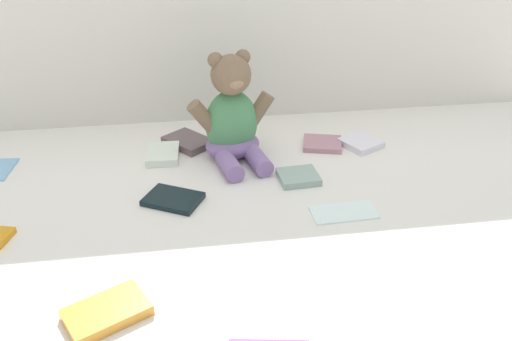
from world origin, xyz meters
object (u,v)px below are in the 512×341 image
(book_case_0, at_px, (173,199))
(book_case_7, at_px, (298,177))
(book_case_3, at_px, (322,144))
(book_case_6, at_px, (107,312))
(teddy_bear, at_px, (233,120))
(book_case_4, at_px, (188,142))
(book_case_5, at_px, (344,211))
(book_case_8, at_px, (163,154))
(book_case_9, at_px, (361,143))

(book_case_0, distance_m, book_case_7, 0.30)
(book_case_3, relative_size, book_case_6, 0.77)
(teddy_bear, relative_size, book_case_4, 2.23)
(book_case_0, xyz_separation_m, book_case_3, (0.40, 0.22, 0.00))
(book_case_4, bearing_deg, book_case_6, 36.52)
(book_case_3, distance_m, book_case_5, 0.32)
(book_case_4, xyz_separation_m, book_case_8, (-0.07, -0.06, 0.00))
(book_case_0, height_order, book_case_3, book_case_3)
(book_case_5, bearing_deg, book_case_8, -131.61)
(book_case_0, distance_m, book_case_6, 0.36)
(teddy_bear, xyz_separation_m, book_case_5, (0.21, -0.30, -0.10))
(book_case_0, height_order, book_case_8, book_case_8)
(book_case_4, bearing_deg, book_case_7, 98.60)
(teddy_bear, distance_m, book_case_5, 0.37)
(book_case_4, height_order, book_case_5, book_case_4)
(book_case_0, bearing_deg, book_case_5, 103.12)
(teddy_bear, relative_size, book_case_6, 2.09)
(book_case_6, xyz_separation_m, book_case_7, (0.41, 0.39, -0.00))
(book_case_7, bearing_deg, book_case_4, 44.38)
(book_case_5, distance_m, book_case_8, 0.50)
(book_case_4, bearing_deg, book_case_9, 131.27)
(book_case_3, bearing_deg, book_case_5, -171.54)
(book_case_3, height_order, book_case_8, book_case_8)
(book_case_3, distance_m, book_case_8, 0.42)
(book_case_5, height_order, book_case_6, book_case_6)
(book_case_4, xyz_separation_m, book_case_5, (0.32, -0.38, -0.01))
(book_case_9, bearing_deg, book_case_3, 144.56)
(book_case_0, bearing_deg, book_case_6, 10.55)
(book_case_3, relative_size, book_case_7, 1.09)
(book_case_9, bearing_deg, book_case_8, 151.91)
(teddy_bear, xyz_separation_m, book_case_6, (-0.27, -0.54, -0.09))
(book_case_0, relative_size, book_case_9, 1.30)
(book_case_9, bearing_deg, book_case_0, 175.41)
(book_case_3, bearing_deg, teddy_bear, 110.41)
(book_case_3, distance_m, book_case_6, 0.75)
(book_case_6, bearing_deg, book_case_8, 143.47)
(teddy_bear, distance_m, book_case_9, 0.36)
(book_case_8, height_order, book_case_9, book_case_8)
(book_case_0, distance_m, book_case_9, 0.54)
(book_case_3, relative_size, book_case_4, 0.82)
(book_case_8, bearing_deg, teddy_bear, -2.28)
(book_case_5, xyz_separation_m, book_case_8, (-0.38, 0.32, 0.01))
(book_case_5, height_order, book_case_9, book_case_9)
(book_case_7, bearing_deg, book_case_5, -160.59)
(teddy_bear, height_order, book_case_0, teddy_bear)
(book_case_4, xyz_separation_m, book_case_6, (-0.15, -0.62, 0.00))
(book_case_5, bearing_deg, book_case_7, -158.99)
(book_case_3, xyz_separation_m, book_case_7, (-0.10, -0.17, 0.00))
(book_case_7, xyz_separation_m, book_case_8, (-0.32, 0.16, 0.00))
(book_case_0, xyz_separation_m, book_case_9, (0.50, 0.21, 0.00))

